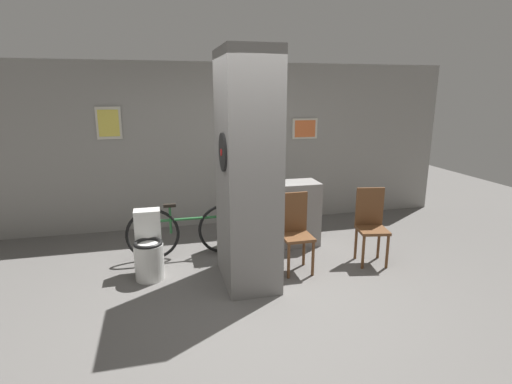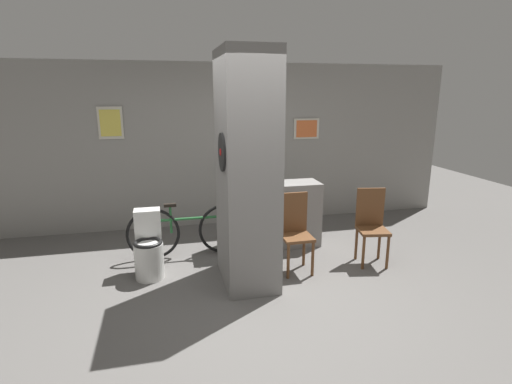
# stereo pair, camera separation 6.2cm
# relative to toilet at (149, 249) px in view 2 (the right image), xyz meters

# --- Properties ---
(ground_plane) EXTENTS (14.00, 14.00, 0.00)m
(ground_plane) POSITION_rel_toilet_xyz_m (1.09, -0.83, -0.34)
(ground_plane) COLOR #5B5956
(wall_back) EXTENTS (8.00, 0.09, 2.60)m
(wall_back) POSITION_rel_toilet_xyz_m (1.09, 1.80, 0.96)
(wall_back) COLOR gray
(wall_back) RESTS_ON ground_plane
(pillar_center) EXTENTS (0.61, 0.96, 2.60)m
(pillar_center) POSITION_rel_toilet_xyz_m (1.12, -0.35, 0.96)
(pillar_center) COLOR gray
(pillar_center) RESTS_ON ground_plane
(counter_shelf) EXTENTS (1.38, 0.44, 0.92)m
(counter_shelf) POSITION_rel_toilet_xyz_m (1.67, 0.59, 0.12)
(counter_shelf) COLOR gray
(counter_shelf) RESTS_ON ground_plane
(toilet) EXTENTS (0.34, 0.50, 0.78)m
(toilet) POSITION_rel_toilet_xyz_m (0.00, 0.00, 0.00)
(toilet) COLOR silver
(toilet) RESTS_ON ground_plane
(chair_near_pillar) EXTENTS (0.36, 0.36, 0.96)m
(chair_near_pillar) POSITION_rel_toilet_xyz_m (1.75, -0.23, 0.18)
(chair_near_pillar) COLOR brown
(chair_near_pillar) RESTS_ON ground_plane
(chair_by_doorway) EXTENTS (0.42, 0.42, 0.96)m
(chair_by_doorway) POSITION_rel_toilet_xyz_m (2.77, -0.23, 0.18)
(chair_by_doorway) COLOR brown
(chair_by_doorway) RESTS_ON ground_plane
(bicycle) EXTENTS (1.63, 0.42, 0.74)m
(bicycle) POSITION_rel_toilet_xyz_m (0.52, 0.49, 0.02)
(bicycle) COLOR black
(bicycle) RESTS_ON ground_plane
(bottle_tall) EXTENTS (0.09, 0.09, 0.26)m
(bottle_tall) POSITION_rel_toilet_xyz_m (1.79, 0.66, 0.67)
(bottle_tall) COLOR #267233
(bottle_tall) RESTS_ON counter_shelf
(bottle_short) EXTENTS (0.06, 0.06, 0.20)m
(bottle_short) POSITION_rel_toilet_xyz_m (1.68, 0.53, 0.65)
(bottle_short) COLOR #19598C
(bottle_short) RESTS_ON counter_shelf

